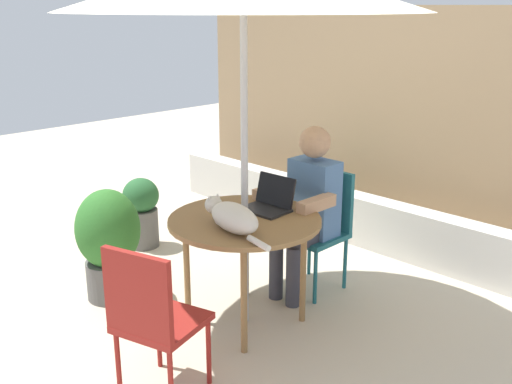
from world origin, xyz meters
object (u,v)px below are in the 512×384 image
object	(u,v)px
person_seated	(308,203)
potted_plant_by_chair	(142,211)
patio_table	(245,228)
cat	(232,217)
laptop	(270,200)
chair_empty	(151,314)
chair_occupied	(321,220)
potted_plant_corner	(109,241)
potted_plant_near_fence	(321,193)

from	to	relation	value
person_seated	potted_plant_by_chair	size ratio (longest dim) A/B	2.00
patio_table	cat	world-z (taller)	cat
person_seated	potted_plant_by_chair	world-z (taller)	person_seated
laptop	potted_plant_by_chair	distance (m)	1.61
cat	patio_table	bearing A→B (deg)	116.23
chair_empty	cat	xyz separation A→B (m)	(-0.16, 0.71, 0.30)
chair_occupied	potted_plant_corner	distance (m)	1.51
patio_table	cat	bearing A→B (deg)	-63.77
cat	potted_plant_corner	size ratio (longest dim) A/B	0.81
chair_empty	potted_plant_corner	xyz separation A→B (m)	(-1.18, 0.48, -0.08)
person_seated	potted_plant_by_chair	distance (m)	1.63
chair_occupied	cat	distance (m)	1.01
chair_empty	potted_plant_near_fence	distance (m)	2.78
cat	potted_plant_by_chair	xyz separation A→B (m)	(-1.65, 0.47, -0.48)
potted_plant_by_chair	potted_plant_near_fence	bearing A→B (deg)	59.71
chair_empty	laptop	world-z (taller)	laptop
chair_empty	person_seated	world-z (taller)	person_seated
chair_occupied	chair_empty	bearing A→B (deg)	-81.14
chair_empty	potted_plant_near_fence	xyz separation A→B (m)	(-0.99, 2.59, -0.16)
person_seated	potted_plant_near_fence	xyz separation A→B (m)	(-0.73, 1.07, -0.33)
patio_table	chair_occupied	distance (m)	0.78
cat	potted_plant_near_fence	size ratio (longest dim) A/B	0.99
person_seated	potted_plant_corner	distance (m)	1.41
chair_occupied	person_seated	xyz separation A→B (m)	(-0.00, -0.16, 0.17)
patio_table	person_seated	xyz separation A→B (m)	(-0.00, 0.61, 0.02)
patio_table	chair_empty	xyz separation A→B (m)	(0.26, -0.91, -0.15)
patio_table	cat	xyz separation A→B (m)	(0.10, -0.20, 0.15)
person_seated	chair_occupied	bearing A→B (deg)	90.00
potted_plant_near_fence	chair_occupied	bearing A→B (deg)	-51.18
cat	potted_plant_near_fence	xyz separation A→B (m)	(-0.83, 1.88, -0.45)
laptop	potted_plant_by_chair	world-z (taller)	laptop
patio_table	potted_plant_by_chair	size ratio (longest dim) A/B	1.59
chair_empty	potted_plant_by_chair	xyz separation A→B (m)	(-1.82, 1.18, -0.19)
potted_plant_corner	potted_plant_near_fence	bearing A→B (deg)	84.92
laptop	potted_plant_by_chair	bearing A→B (deg)	178.85
patio_table	potted_plant_near_fence	xyz separation A→B (m)	(-0.73, 1.68, -0.31)
cat	chair_occupied	bearing A→B (deg)	95.79
chair_occupied	potted_plant_by_chair	size ratio (longest dim) A/B	1.44
potted_plant_by_chair	potted_plant_corner	xyz separation A→B (m)	(0.63, -0.70, 0.11)
potted_plant_corner	patio_table	bearing A→B (deg)	25.14
potted_plant_by_chair	potted_plant_corner	distance (m)	0.95
chair_empty	potted_plant_by_chair	size ratio (longest dim) A/B	1.44
patio_table	cat	size ratio (longest dim) A/B	1.50
potted_plant_corner	chair_occupied	bearing A→B (deg)	52.45
laptop	potted_plant_by_chair	xyz separation A→B (m)	(-1.54, 0.03, -0.46)
patio_table	chair_empty	size ratio (longest dim) A/B	1.11
person_seated	potted_plant_corner	world-z (taller)	person_seated
person_seated	laptop	distance (m)	0.38
patio_table	chair_occupied	bearing A→B (deg)	90.00
potted_plant_by_chair	chair_occupied	bearing A→B (deg)	17.60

